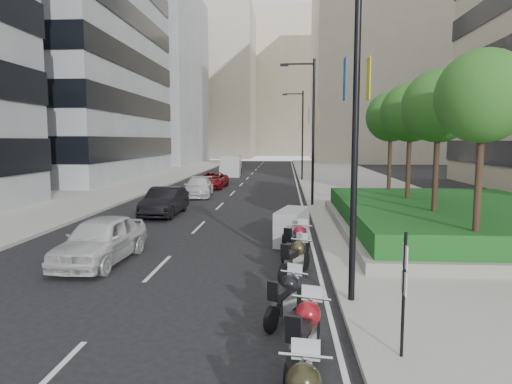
# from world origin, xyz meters

# --- Properties ---
(ground) EXTENTS (160.00, 160.00, 0.00)m
(ground) POSITION_xyz_m (0.00, 0.00, 0.00)
(ground) COLOR black
(ground) RESTS_ON ground
(sidewalk_right) EXTENTS (10.00, 100.00, 0.15)m
(sidewalk_right) POSITION_xyz_m (9.00, 30.00, 0.07)
(sidewalk_right) COLOR #9E9B93
(sidewalk_right) RESTS_ON ground
(sidewalk_left) EXTENTS (8.00, 100.00, 0.15)m
(sidewalk_left) POSITION_xyz_m (-12.00, 30.00, 0.07)
(sidewalk_left) COLOR #9E9B93
(sidewalk_left) RESTS_ON ground
(lane_edge) EXTENTS (0.12, 100.00, 0.01)m
(lane_edge) POSITION_xyz_m (3.70, 30.00, 0.01)
(lane_edge) COLOR silver
(lane_edge) RESTS_ON ground
(lane_centre) EXTENTS (0.12, 100.00, 0.01)m
(lane_centre) POSITION_xyz_m (-1.50, 30.00, 0.01)
(lane_centre) COLOR silver
(lane_centre) RESTS_ON ground
(building_grey_far) EXTENTS (22.00, 26.00, 30.00)m
(building_grey_far) POSITION_xyz_m (-24.00, 70.00, 15.00)
(building_grey_far) COLOR gray
(building_grey_far) RESTS_ON ground
(building_cream_right) EXTENTS (28.00, 24.00, 36.00)m
(building_cream_right) POSITION_xyz_m (22.00, 80.00, 18.00)
(building_cream_right) COLOR #B7AD93
(building_cream_right) RESTS_ON ground
(building_cream_left) EXTENTS (26.00, 24.00, 34.00)m
(building_cream_left) POSITION_xyz_m (-18.00, 100.00, 17.00)
(building_cream_left) COLOR #B7AD93
(building_cream_left) RESTS_ON ground
(building_cream_centre) EXTENTS (30.00, 24.00, 38.00)m
(building_cream_centre) POSITION_xyz_m (2.00, 120.00, 19.00)
(building_cream_centre) COLOR #B7AD93
(building_cream_centre) RESTS_ON ground
(planter) EXTENTS (10.00, 14.00, 0.40)m
(planter) POSITION_xyz_m (10.00, 10.00, 0.35)
(planter) COLOR gray
(planter) RESTS_ON sidewalk_right
(hedge) EXTENTS (9.40, 13.40, 0.80)m
(hedge) POSITION_xyz_m (10.00, 10.00, 0.95)
(hedge) COLOR #134418
(hedge) RESTS_ON planter
(tree_0) EXTENTS (2.80, 2.80, 6.30)m
(tree_0) POSITION_xyz_m (8.50, 4.00, 5.42)
(tree_0) COLOR #332319
(tree_0) RESTS_ON planter
(tree_1) EXTENTS (2.80, 2.80, 6.30)m
(tree_1) POSITION_xyz_m (8.50, 8.00, 5.42)
(tree_1) COLOR #332319
(tree_1) RESTS_ON planter
(tree_2) EXTENTS (2.80, 2.80, 6.30)m
(tree_2) POSITION_xyz_m (8.50, 12.00, 5.42)
(tree_2) COLOR #332319
(tree_2) RESTS_ON planter
(tree_3) EXTENTS (2.80, 2.80, 6.30)m
(tree_3) POSITION_xyz_m (8.50, 16.00, 5.42)
(tree_3) COLOR #332319
(tree_3) RESTS_ON planter
(lamp_post_0) EXTENTS (2.34, 0.45, 9.00)m
(lamp_post_0) POSITION_xyz_m (4.14, 1.00, 5.07)
(lamp_post_0) COLOR black
(lamp_post_0) RESTS_ON ground
(lamp_post_1) EXTENTS (2.34, 0.45, 9.00)m
(lamp_post_1) POSITION_xyz_m (4.14, 18.00, 5.07)
(lamp_post_1) COLOR black
(lamp_post_1) RESTS_ON ground
(lamp_post_2) EXTENTS (2.34, 0.45, 9.00)m
(lamp_post_2) POSITION_xyz_m (4.14, 36.00, 5.07)
(lamp_post_2) COLOR black
(lamp_post_2) RESTS_ON ground
(parking_sign) EXTENTS (0.06, 0.32, 2.50)m
(parking_sign) POSITION_xyz_m (4.80, -2.00, 1.46)
(parking_sign) COLOR black
(parking_sign) RESTS_ON ground
(motorcycle_1) EXTENTS (0.91, 2.22, 1.13)m
(motorcycle_1) POSITION_xyz_m (3.00, -2.15, 0.61)
(motorcycle_1) COLOR black
(motorcycle_1) RESTS_ON ground
(motorcycle_2) EXTENTS (1.00, 1.93, 1.03)m
(motorcycle_2) POSITION_xyz_m (2.66, -0.04, 0.55)
(motorcycle_2) COLOR black
(motorcycle_2) RESTS_ON ground
(motorcycle_3) EXTENTS (1.07, 2.00, 1.07)m
(motorcycle_3) POSITION_xyz_m (2.94, 3.35, 0.57)
(motorcycle_3) COLOR black
(motorcycle_3) RESTS_ON ground
(motorcycle_4) EXTENTS (1.11, 2.11, 1.13)m
(motorcycle_4) POSITION_xyz_m (3.04, 5.49, 0.60)
(motorcycle_4) COLOR black
(motorcycle_4) RESTS_ON ground
(motorcycle_5) EXTENTS (1.48, 2.47, 1.40)m
(motorcycle_5) POSITION_xyz_m (2.90, 7.71, 0.70)
(motorcycle_5) COLOR black
(motorcycle_5) RESTS_ON ground
(motorcycle_6) EXTENTS (0.99, 1.91, 1.02)m
(motorcycle_6) POSITION_xyz_m (2.68, 9.91, 0.54)
(motorcycle_6) COLOR black
(motorcycle_6) RESTS_ON ground
(car_a) EXTENTS (2.13, 4.74, 1.58)m
(car_a) POSITION_xyz_m (-3.61, 4.54, 0.79)
(car_a) COLOR silver
(car_a) RESTS_ON ground
(car_b) EXTENTS (1.75, 4.72, 1.54)m
(car_b) POSITION_xyz_m (-4.02, 14.29, 0.77)
(car_b) COLOR black
(car_b) RESTS_ON ground
(car_c) EXTENTS (2.30, 4.91, 1.39)m
(car_c) POSITION_xyz_m (-3.77, 22.74, 0.69)
(car_c) COLOR silver
(car_c) RESTS_ON ground
(car_d) EXTENTS (2.47, 5.03, 1.38)m
(car_d) POSITION_xyz_m (-3.71, 28.62, 0.69)
(car_d) COLOR maroon
(car_d) RESTS_ON ground
(delivery_van) EXTENTS (2.40, 5.68, 2.34)m
(delivery_van) POSITION_xyz_m (-3.69, 42.40, 1.09)
(delivery_van) COLOR #B2B2B4
(delivery_van) RESTS_ON ground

